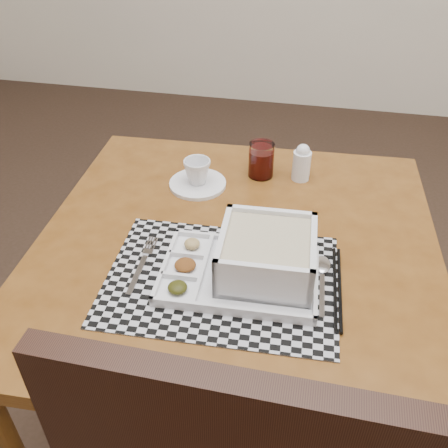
% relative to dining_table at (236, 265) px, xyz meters
% --- Properties ---
extents(dining_table, '(0.94, 0.94, 0.68)m').
position_rel_dining_table_xyz_m(dining_table, '(0.00, 0.00, 0.00)').
color(dining_table, '#57300F').
rests_on(dining_table, ground).
extents(placemat, '(0.49, 0.37, 0.00)m').
position_rel_dining_table_xyz_m(placemat, '(-0.01, -0.13, 0.07)').
color(placemat, '#AFAFB7').
rests_on(placemat, dining_table).
extents(serving_tray, '(0.33, 0.24, 0.10)m').
position_rel_dining_table_xyz_m(serving_tray, '(0.07, -0.10, 0.11)').
color(serving_tray, white).
rests_on(serving_tray, placemat).
extents(fork, '(0.02, 0.19, 0.00)m').
position_rel_dining_table_xyz_m(fork, '(-0.18, -0.12, 0.07)').
color(fork, silver).
rests_on(fork, placemat).
extents(spoon, '(0.04, 0.18, 0.01)m').
position_rel_dining_table_xyz_m(spoon, '(0.20, -0.06, 0.08)').
color(spoon, silver).
rests_on(spoon, placemat).
extents(chopsticks, '(0.03, 0.24, 0.01)m').
position_rel_dining_table_xyz_m(chopsticks, '(0.23, -0.11, 0.08)').
color(chopsticks, black).
rests_on(chopsticks, placemat).
extents(saucer, '(0.15, 0.15, 0.01)m').
position_rel_dining_table_xyz_m(saucer, '(-0.14, 0.21, 0.07)').
color(saucer, white).
rests_on(saucer, dining_table).
extents(cup, '(0.09, 0.09, 0.07)m').
position_rel_dining_table_xyz_m(cup, '(-0.14, 0.21, 0.11)').
color(cup, white).
rests_on(cup, saucer).
extents(juice_glass, '(0.07, 0.07, 0.09)m').
position_rel_dining_table_xyz_m(juice_glass, '(0.01, 0.30, 0.11)').
color(juice_glass, white).
rests_on(juice_glass, dining_table).
extents(creamer_bottle, '(0.05, 0.05, 0.10)m').
position_rel_dining_table_xyz_m(creamer_bottle, '(0.12, 0.30, 0.12)').
color(creamer_bottle, white).
rests_on(creamer_bottle, dining_table).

